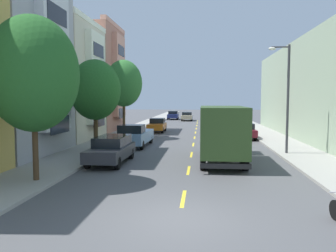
% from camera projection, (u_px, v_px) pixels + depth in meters
% --- Properties ---
extents(ground_plane, '(160.00, 160.00, 0.00)m').
position_uv_depth(ground_plane, '(196.00, 130.00, 40.29)').
color(ground_plane, '#4C4C4F').
extents(sidewalk_left, '(3.20, 120.00, 0.14)m').
position_uv_depth(sidewalk_left, '(133.00, 130.00, 38.98)').
color(sidewalk_left, '#99968E').
rests_on(sidewalk_left, ground_plane).
extents(sidewalk_right, '(3.20, 120.00, 0.14)m').
position_uv_depth(sidewalk_right, '(261.00, 132.00, 37.61)').
color(sidewalk_right, '#99968E').
rests_on(sidewalk_right, ground_plane).
extents(lane_centerline_dashes, '(0.14, 47.20, 0.01)m').
position_uv_depth(lane_centerline_dashes, '(195.00, 135.00, 34.83)').
color(lane_centerline_dashes, yellow).
rests_on(lane_centerline_dashes, ground_plane).
extents(townhouse_third_cream, '(12.21, 8.23, 10.35)m').
position_uv_depth(townhouse_third_cream, '(30.00, 83.00, 30.25)').
color(townhouse_third_cream, beige).
rests_on(townhouse_third_cream, ground_plane).
extents(townhouse_fourth_terracotta, '(14.07, 8.23, 11.80)m').
position_uv_depth(townhouse_fourth_terracotta, '(59.00, 80.00, 38.64)').
color(townhouse_fourth_terracotta, '#B27560').
rests_on(townhouse_fourth_terracotta, ground_plane).
extents(street_tree_nearest, '(3.81, 3.81, 6.94)m').
position_uv_depth(street_tree_nearest, '(33.00, 74.00, 14.45)').
color(street_tree_nearest, '#47331E').
rests_on(street_tree_nearest, sidewalk_left).
extents(street_tree_second, '(3.35, 3.35, 6.07)m').
position_uv_depth(street_tree_second, '(95.00, 90.00, 22.87)').
color(street_tree_second, '#47331E').
rests_on(street_tree_second, sidewalk_left).
extents(street_tree_third, '(3.36, 3.36, 6.99)m').
position_uv_depth(street_tree_third, '(124.00, 83.00, 31.20)').
color(street_tree_third, '#47331E').
rests_on(street_tree_third, sidewalk_left).
extents(street_lamp, '(1.35, 0.28, 6.89)m').
position_uv_depth(street_lamp, '(286.00, 91.00, 21.93)').
color(street_lamp, '#38383D').
rests_on(street_lamp, sidewalk_right).
extents(delivery_box_truck, '(2.44, 7.86, 3.18)m').
position_uv_depth(delivery_box_truck, '(222.00, 130.00, 19.85)').
color(delivery_box_truck, '#2D471E').
rests_on(delivery_box_truck, ground_plane).
extents(parked_hatchback_orange, '(1.75, 4.00, 1.50)m').
position_uv_depth(parked_hatchback_orange, '(157.00, 125.00, 37.88)').
color(parked_hatchback_orange, orange).
rests_on(parked_hatchback_orange, ground_plane).
extents(parked_hatchback_white, '(1.82, 4.03, 1.50)m').
position_uv_depth(parked_hatchback_white, '(222.00, 115.00, 64.00)').
color(parked_hatchback_white, silver).
rests_on(parked_hatchback_white, ground_plane).
extents(parked_wagon_charcoal, '(1.89, 4.73, 1.50)m').
position_uv_depth(parked_wagon_charcoal, '(111.00, 149.00, 19.42)').
color(parked_wagon_charcoal, '#333338').
rests_on(parked_wagon_charcoal, ground_plane).
extents(parked_pickup_forest, '(2.11, 5.34, 1.73)m').
position_uv_depth(parked_pickup_forest, '(229.00, 119.00, 47.57)').
color(parked_pickup_forest, '#194C28').
rests_on(parked_pickup_forest, ground_plane).
extents(parked_wagon_navy, '(1.88, 4.72, 1.50)m').
position_uv_depth(parked_wagon_navy, '(173.00, 115.00, 61.70)').
color(parked_wagon_navy, navy).
rests_on(parked_wagon_navy, ground_plane).
extents(parked_sedan_red, '(1.88, 4.53, 1.43)m').
position_uv_depth(parked_sedan_red, '(235.00, 125.00, 37.68)').
color(parked_sedan_red, '#AD1E1E').
rests_on(parked_sedan_red, ground_plane).
extents(parked_pickup_teal, '(2.04, 5.31, 1.73)m').
position_uv_depth(parked_pickup_teal, '(224.00, 116.00, 56.32)').
color(parked_pickup_teal, '#195B60').
rests_on(parked_pickup_teal, ground_plane).
extents(parked_sedan_burgundy, '(1.87, 4.53, 1.43)m').
position_uv_depth(parked_sedan_burgundy, '(244.00, 131.00, 31.37)').
color(parked_sedan_burgundy, maroon).
rests_on(parked_sedan_burgundy, ground_plane).
extents(parked_pickup_sky, '(2.14, 5.35, 1.73)m').
position_uv_depth(parked_pickup_sky, '(135.00, 136.00, 26.24)').
color(parked_pickup_sky, '#7A9EC6').
rests_on(parked_pickup_sky, ground_plane).
extents(moving_champagne_sedan, '(1.80, 4.50, 1.43)m').
position_uv_depth(moving_champagne_sedan, '(187.00, 116.00, 58.00)').
color(moving_champagne_sedan, tan).
rests_on(moving_champagne_sedan, ground_plane).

